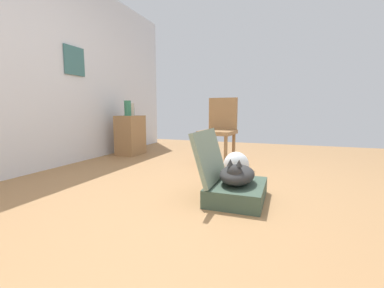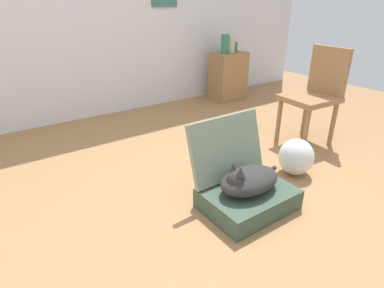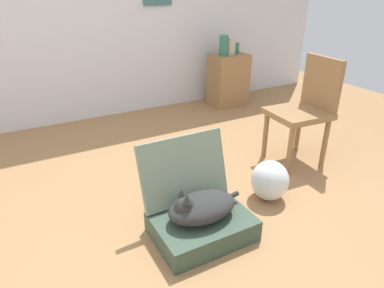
% 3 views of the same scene
% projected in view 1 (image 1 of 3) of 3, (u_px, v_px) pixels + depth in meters
% --- Properties ---
extents(ground_plane, '(7.68, 7.68, 0.00)m').
position_uv_depth(ground_plane, '(210.00, 196.00, 2.26)').
color(ground_plane, '#9E7247').
rests_on(ground_plane, ground).
extents(wall_back, '(6.40, 0.15, 2.60)m').
position_uv_depth(wall_back, '(15.00, 60.00, 2.86)').
color(wall_back, silver).
rests_on(wall_back, ground).
extents(suitcase_base, '(0.60, 0.44, 0.14)m').
position_uv_depth(suitcase_base, '(237.00, 192.00, 2.15)').
color(suitcase_base, '#384C3D').
rests_on(suitcase_base, ground).
extents(suitcase_lid, '(0.60, 0.16, 0.44)m').
position_uv_depth(suitcase_lid, '(210.00, 156.00, 2.20)').
color(suitcase_lid, gray).
rests_on(suitcase_lid, suitcase_base).
extents(cat, '(0.52, 0.28, 0.22)m').
position_uv_depth(cat, '(237.00, 174.00, 2.12)').
color(cat, '#2D2D2D').
rests_on(cat, suitcase_base).
extents(plastic_bag_white, '(0.28, 0.28, 0.30)m').
position_uv_depth(plastic_bag_white, '(236.00, 166.00, 2.79)').
color(plastic_bag_white, silver).
rests_on(plastic_bag_white, ground).
extents(side_table, '(0.46, 0.33, 0.65)m').
position_uv_depth(side_table, '(130.00, 135.00, 4.33)').
color(side_table, olive).
rests_on(side_table, ground).
extents(vase_tall, '(0.11, 0.11, 0.24)m').
position_uv_depth(vase_tall, '(128.00, 108.00, 4.15)').
color(vase_tall, '#2D7051').
rests_on(vase_tall, side_table).
extents(vase_short, '(0.11, 0.11, 0.13)m').
position_uv_depth(vase_short, '(131.00, 112.00, 4.40)').
color(vase_short, '#2D7051').
rests_on(vase_short, side_table).
extents(vase_round, '(0.14, 0.14, 0.20)m').
position_uv_depth(vase_round, '(130.00, 110.00, 4.27)').
color(vase_round, '#B7AD99').
rests_on(vase_round, side_table).
extents(chair, '(0.50, 0.45, 0.91)m').
position_uv_depth(chair, '(220.00, 129.00, 3.47)').
color(chair, olive).
rests_on(chair, ground).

